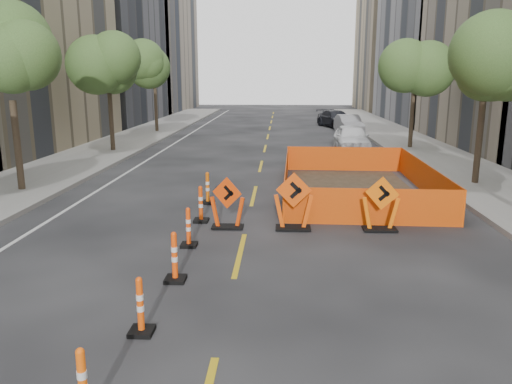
# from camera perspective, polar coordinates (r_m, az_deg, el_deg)

# --- Properties ---
(ground_plane) EXTENTS (140.00, 140.00, 0.00)m
(ground_plane) POSITION_cam_1_polar(r_m,az_deg,el_deg) (8.27, -4.22, -16.63)
(ground_plane) COLOR black
(sidewalk_left) EXTENTS (4.00, 90.00, 0.15)m
(sidewalk_left) POSITION_cam_1_polar(r_m,az_deg,el_deg) (21.93, -24.13, 1.30)
(sidewalk_left) COLOR gray
(sidewalk_left) RESTS_ON ground
(sidewalk_right) EXTENTS (4.00, 90.00, 0.15)m
(sidewalk_right) POSITION_cam_1_polar(r_m,az_deg,el_deg) (21.14, 25.23, 0.79)
(sidewalk_right) COLOR gray
(sidewalk_right) RESTS_ON ground
(bld_left_d) EXTENTS (12.00, 16.00, 14.00)m
(bld_left_d) POSITION_cam_1_polar(r_m,az_deg,el_deg) (49.77, -18.97, 15.66)
(bld_left_d) COLOR #4C4C51
(bld_left_d) RESTS_ON ground
(bld_left_e) EXTENTS (12.00, 20.00, 20.00)m
(bld_left_e) POSITION_cam_1_polar(r_m,az_deg,el_deg) (65.52, -13.68, 17.80)
(bld_left_e) COLOR gray
(bld_left_e) RESTS_ON ground
(bld_right_d) EXTENTS (12.00, 18.00, 20.00)m
(bld_right_d) POSITION_cam_1_polar(r_m,az_deg,el_deg) (50.33, 22.75, 18.77)
(bld_right_d) COLOR gray
(bld_right_d) RESTS_ON ground
(bld_right_e) EXTENTS (12.00, 14.00, 16.00)m
(bld_right_e) POSITION_cam_1_polar(r_m,az_deg,el_deg) (67.78, 17.26, 15.73)
(bld_right_e) COLOR tan
(bld_right_e) RESTS_ON ground
(tree_l_b) EXTENTS (2.80, 2.80, 5.95)m
(tree_l_b) POSITION_cam_1_polar(r_m,az_deg,el_deg) (19.52, -26.43, 12.96)
(tree_l_b) COLOR #382B1E
(tree_l_b) RESTS_ON ground
(tree_l_c) EXTENTS (2.80, 2.80, 5.95)m
(tree_l_c) POSITION_cam_1_polar(r_m,az_deg,el_deg) (28.70, -16.56, 13.34)
(tree_l_c) COLOR #382B1E
(tree_l_c) RESTS_ON ground
(tree_l_d) EXTENTS (2.80, 2.80, 5.95)m
(tree_l_d) POSITION_cam_1_polar(r_m,az_deg,el_deg) (38.30, -11.54, 13.38)
(tree_l_d) COLOR #382B1E
(tree_l_d) RESTS_ON ground
(tree_r_b) EXTENTS (2.80, 2.80, 5.95)m
(tree_r_b) POSITION_cam_1_polar(r_m,az_deg,el_deg) (20.54, 24.86, 13.05)
(tree_r_b) COLOR #382B1E
(tree_r_b) RESTS_ON ground
(tree_r_c) EXTENTS (2.80, 2.80, 5.95)m
(tree_r_c) POSITION_cam_1_polar(r_m,az_deg,el_deg) (30.08, 17.73, 13.22)
(tree_r_c) COLOR #382B1E
(tree_r_c) RESTS_ON ground
(channelizer_2) EXTENTS (0.39, 0.39, 0.99)m
(channelizer_2) POSITION_cam_1_polar(r_m,az_deg,el_deg) (8.45, -13.09, -12.53)
(channelizer_2) COLOR #EE4A0A
(channelizer_2) RESTS_ON ground
(channelizer_3) EXTENTS (0.42, 0.42, 1.06)m
(channelizer_3) POSITION_cam_1_polar(r_m,az_deg,el_deg) (10.33, -9.29, -7.31)
(channelizer_3) COLOR #F9460A
(channelizer_3) RESTS_ON ground
(channelizer_4) EXTENTS (0.39, 0.39, 1.00)m
(channelizer_4) POSITION_cam_1_polar(r_m,az_deg,el_deg) (12.37, -7.73, -4.00)
(channelizer_4) COLOR #F7420A
(channelizer_4) RESTS_ON ground
(channelizer_5) EXTENTS (0.42, 0.42, 1.06)m
(channelizer_5) POSITION_cam_1_polar(r_m,az_deg,el_deg) (14.41, -6.33, -1.37)
(channelizer_5) COLOR #DD4009
(channelizer_5) RESTS_ON ground
(channelizer_6) EXTENTS (0.42, 0.42, 1.06)m
(channelizer_6) POSITION_cam_1_polar(r_m,az_deg,el_deg) (16.50, -5.55, 0.48)
(channelizer_6) COLOR #D65809
(channelizer_6) RESTS_ON ground
(chevron_sign_left) EXTENTS (1.11, 0.87, 1.45)m
(chevron_sign_left) POSITION_cam_1_polar(r_m,az_deg,el_deg) (13.69, -3.30, -1.24)
(chevron_sign_left) COLOR #E33E09
(chevron_sign_left) RESTS_ON ground
(chevron_sign_center) EXTENTS (1.09, 0.68, 1.60)m
(chevron_sign_center) POSITION_cam_1_polar(r_m,az_deg,el_deg) (13.57, 4.31, -1.06)
(chevron_sign_center) COLOR #E74809
(chevron_sign_center) RESTS_ON ground
(chevron_sign_right) EXTENTS (1.16, 0.95, 1.51)m
(chevron_sign_right) POSITION_cam_1_polar(r_m,az_deg,el_deg) (13.86, 14.11, -1.32)
(chevron_sign_right) COLOR orange
(chevron_sign_right) RESTS_ON ground
(safety_fence) EXTENTS (5.21, 8.63, 1.06)m
(safety_fence) POSITION_cam_1_polar(r_m,az_deg,el_deg) (18.48, 11.24, 1.64)
(safety_fence) COLOR orange
(safety_fence) RESTS_ON ground
(parked_car_near) EXTENTS (1.79, 4.42, 1.50)m
(parked_car_near) POSITION_cam_1_polar(r_m,az_deg,el_deg) (28.73, 10.87, 6.09)
(parked_car_near) COLOR white
(parked_car_near) RESTS_ON ground
(parked_car_mid) EXTENTS (1.87, 4.35, 1.39)m
(parked_car_mid) POSITION_cam_1_polar(r_m,az_deg,el_deg) (37.73, 10.56, 7.61)
(parked_car_mid) COLOR gray
(parked_car_mid) RESTS_ON ground
(parked_car_far) EXTENTS (3.38, 5.15, 1.39)m
(parked_car_far) POSITION_cam_1_polar(r_m,az_deg,el_deg) (42.73, 9.12, 8.26)
(parked_car_far) COLOR black
(parked_car_far) RESTS_ON ground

